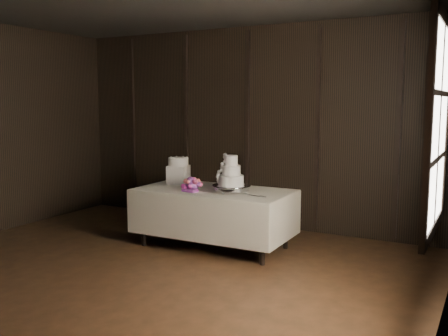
{
  "coord_description": "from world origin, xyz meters",
  "views": [
    {
      "loc": [
        3.33,
        -3.34,
        1.87
      ],
      "look_at": [
        0.33,
        2.14,
        1.05
      ],
      "focal_mm": 40.0,
      "sensor_mm": 36.0,
      "label": 1
    }
  ],
  "objects_px": {
    "wedding_cake": "(229,173)",
    "small_cake": "(178,162)",
    "box_pedestal": "(178,175)",
    "bouquet": "(192,185)",
    "display_table": "(214,216)",
    "cake_stand": "(231,189)"
  },
  "relations": [
    {
      "from": "small_cake",
      "to": "display_table",
      "type": "bearing_deg",
      "value": -15.59
    },
    {
      "from": "cake_stand",
      "to": "bouquet",
      "type": "relative_size",
      "value": 1.19
    },
    {
      "from": "bouquet",
      "to": "small_cake",
      "type": "bearing_deg",
      "value": 141.45
    },
    {
      "from": "display_table",
      "to": "small_cake",
      "type": "height_order",
      "value": "small_cake"
    },
    {
      "from": "wedding_cake",
      "to": "box_pedestal",
      "type": "distance_m",
      "value": 0.98
    },
    {
      "from": "box_pedestal",
      "to": "small_cake",
      "type": "distance_m",
      "value": 0.18
    },
    {
      "from": "wedding_cake",
      "to": "bouquet",
      "type": "distance_m",
      "value": 0.53
    },
    {
      "from": "bouquet",
      "to": "box_pedestal",
      "type": "relative_size",
      "value": 1.56
    },
    {
      "from": "bouquet",
      "to": "box_pedestal",
      "type": "height_order",
      "value": "box_pedestal"
    },
    {
      "from": "wedding_cake",
      "to": "box_pedestal",
      "type": "relative_size",
      "value": 1.44
    },
    {
      "from": "cake_stand",
      "to": "small_cake",
      "type": "distance_m",
      "value": 1.03
    },
    {
      "from": "bouquet",
      "to": "small_cake",
      "type": "distance_m",
      "value": 0.61
    },
    {
      "from": "display_table",
      "to": "box_pedestal",
      "type": "height_order",
      "value": "box_pedestal"
    },
    {
      "from": "display_table",
      "to": "cake_stand",
      "type": "relative_size",
      "value": 4.14
    },
    {
      "from": "wedding_cake",
      "to": "small_cake",
      "type": "xyz_separation_m",
      "value": [
        -0.93,
        0.27,
        0.07
      ]
    },
    {
      "from": "display_table",
      "to": "small_cake",
      "type": "distance_m",
      "value": 0.95
    },
    {
      "from": "display_table",
      "to": "bouquet",
      "type": "relative_size",
      "value": 4.93
    },
    {
      "from": "box_pedestal",
      "to": "small_cake",
      "type": "bearing_deg",
      "value": 0.0
    },
    {
      "from": "cake_stand",
      "to": "display_table",
      "type": "bearing_deg",
      "value": 167.06
    },
    {
      "from": "display_table",
      "to": "cake_stand",
      "type": "xyz_separation_m",
      "value": [
        0.29,
        -0.07,
        0.39
      ]
    },
    {
      "from": "cake_stand",
      "to": "wedding_cake",
      "type": "bearing_deg",
      "value": -150.26
    },
    {
      "from": "box_pedestal",
      "to": "small_cake",
      "type": "relative_size",
      "value": 0.95
    }
  ]
}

